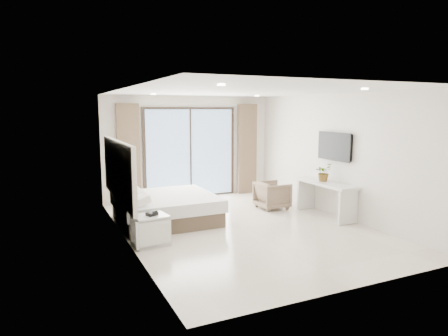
{
  "coord_description": "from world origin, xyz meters",
  "views": [
    {
      "loc": [
        -3.61,
        -6.9,
        2.34
      ],
      "look_at": [
        -0.24,
        0.4,
        1.17
      ],
      "focal_mm": 32.0,
      "sensor_mm": 36.0,
      "label": 1
    }
  ],
  "objects_px": {
    "bed": "(165,208)",
    "console_desk": "(326,191)",
    "nightstand": "(150,230)",
    "armchair": "(272,194)"
  },
  "relations": [
    {
      "from": "nightstand",
      "to": "armchair",
      "type": "distance_m",
      "value": 3.57
    },
    {
      "from": "bed",
      "to": "nightstand",
      "type": "height_order",
      "value": "bed"
    },
    {
      "from": "console_desk",
      "to": "armchair",
      "type": "height_order",
      "value": "console_desk"
    },
    {
      "from": "bed",
      "to": "console_desk",
      "type": "distance_m",
      "value": 3.52
    },
    {
      "from": "nightstand",
      "to": "armchair",
      "type": "height_order",
      "value": "armchair"
    },
    {
      "from": "nightstand",
      "to": "armchair",
      "type": "bearing_deg",
      "value": 15.27
    },
    {
      "from": "console_desk",
      "to": "armchair",
      "type": "xyz_separation_m",
      "value": [
        -0.7,
        1.1,
        -0.21
      ]
    },
    {
      "from": "bed",
      "to": "armchair",
      "type": "distance_m",
      "value": 2.66
    },
    {
      "from": "bed",
      "to": "console_desk",
      "type": "height_order",
      "value": "console_desk"
    },
    {
      "from": "bed",
      "to": "console_desk",
      "type": "xyz_separation_m",
      "value": [
        3.35,
        -1.05,
        0.27
      ]
    }
  ]
}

